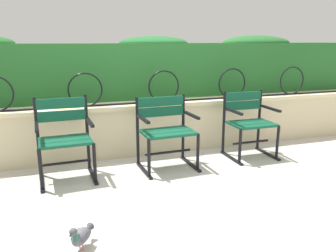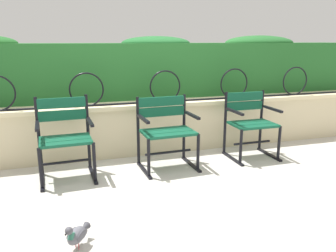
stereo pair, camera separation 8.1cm
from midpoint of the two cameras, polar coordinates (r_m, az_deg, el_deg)
ground_plane at (r=3.82m, az=1.13°, el=-8.43°), size 60.00×60.00×0.00m
stone_wall at (r=4.58m, az=-2.62°, el=-0.10°), size 7.06×0.41×0.67m
iron_arch_fence at (r=4.35m, az=-5.70°, el=5.98°), size 6.53×0.02×0.42m
hedge_row at (r=4.97m, az=-3.87°, el=9.73°), size 6.92×0.69×0.87m
park_chair_left at (r=3.82m, az=-16.29°, el=-1.63°), size 0.59×0.54×0.88m
park_chair_centre at (r=3.98m, az=0.25°, el=-0.52°), size 0.65×0.54×0.83m
park_chair_right at (r=4.49m, az=14.06°, el=0.68°), size 0.57×0.52×0.83m
pigeon_near_chairs at (r=2.65m, az=-14.12°, el=-17.16°), size 0.20×0.26×0.22m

